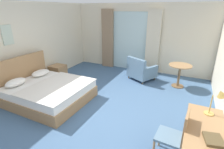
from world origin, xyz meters
TOP-DOWN VIEW (x-y plane):
  - ground at (0.00, 0.00)m, footprint 5.89×7.17m
  - wall_back at (0.00, 3.33)m, footprint 5.49×0.12m
  - wall_left at (-2.69, 0.00)m, footprint 0.12×6.77m
  - balcony_glass_door at (-0.38, 3.25)m, footprint 1.40×0.02m
  - curtain_panel_left at (-1.30, 3.15)m, footprint 0.49×0.10m
  - curtain_panel_right at (0.55, 3.15)m, footprint 0.49×0.10m
  - bed at (-1.46, -0.16)m, footprint 2.03×1.73m
  - nightstand at (-2.27, 1.17)m, footprint 0.47×0.47m
  - writing_desk at (2.21, -0.73)m, footprint 0.56×1.28m
  - desk_chair at (1.85, -0.77)m, footprint 0.46×0.44m
  - desk_lamp at (2.36, -0.29)m, footprint 0.27×0.19m
  - closed_book at (2.29, -0.99)m, footprint 0.27×0.30m
  - armchair_by_window at (0.39, 2.32)m, footprint 1.03×1.01m
  - round_cafe_table at (1.63, 2.26)m, footprint 0.68×0.68m
  - framed_picture at (-2.61, -0.16)m, footprint 0.03×0.29m

SIDE VIEW (x-z plane):
  - ground at x=0.00m, z-range -0.10..0.00m
  - nightstand at x=-2.27m, z-range 0.00..0.47m
  - bed at x=-1.46m, z-range -0.28..0.82m
  - armchair_by_window at x=0.39m, z-range -0.08..0.72m
  - desk_chair at x=1.85m, z-range 0.04..0.97m
  - round_cafe_table at x=1.63m, z-range 0.17..0.89m
  - writing_desk at x=2.21m, z-range 0.27..0.99m
  - closed_book at x=2.29m, z-range 0.73..0.76m
  - desk_lamp at x=2.36m, z-range 0.81..1.27m
  - balcony_glass_door at x=-0.38m, z-range 0.00..2.22m
  - curtain_panel_left at x=-1.30m, z-range 0.00..2.31m
  - curtain_panel_right at x=0.55m, z-range 0.00..2.31m
  - wall_back at x=0.00m, z-range 0.00..2.53m
  - wall_left at x=-2.69m, z-range 0.00..2.53m
  - framed_picture at x=-2.61m, z-range 1.41..1.93m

